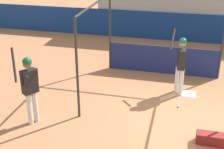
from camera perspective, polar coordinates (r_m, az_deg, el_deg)
ground_plane at (r=8.82m, az=11.85°, el=-8.65°), size 60.00×60.00×0.00m
outfield_wall at (r=15.28m, az=13.46°, el=8.31°), size 24.00×0.12×1.33m
bleacher_section at (r=16.71m, az=13.88°, el=12.58°), size 8.70×3.20×3.01m
batting_cage at (r=10.65m, az=9.14°, el=4.76°), size 4.04×3.66×2.87m
home_plate at (r=10.38m, az=13.86°, el=-3.47°), size 0.44×0.44×0.02m
player_batter at (r=9.91m, az=12.46°, el=2.60°), size 0.51×0.90×1.98m
player_waiting at (r=8.37m, az=-14.88°, el=-1.68°), size 0.57×0.77×2.18m
equipment_bag at (r=8.18m, az=17.61°, el=-11.12°), size 0.70×0.28×0.28m
baseball at (r=9.55m, az=12.09°, el=-5.66°), size 0.07×0.07×0.07m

